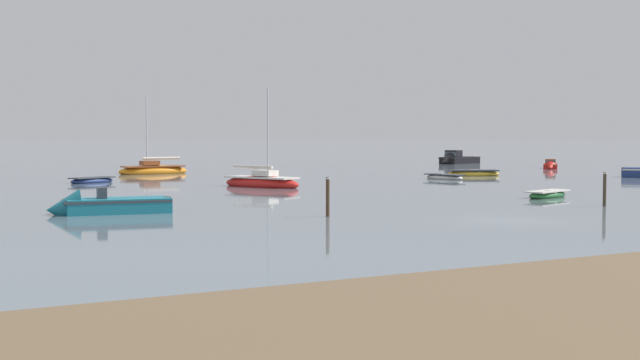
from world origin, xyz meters
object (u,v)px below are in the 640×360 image
Objects in this scene: motorboat_moored_6 at (99,208)px; mooring_post_near at (605,190)px; rowboat_moored_2 at (92,181)px; rowboat_moored_1 at (444,177)px; sailboat_moored_1 at (153,170)px; motorboat_moored_0 at (455,161)px; motorboat_moored_1 at (550,167)px; rowboat_moored_0 at (547,195)px; mooring_post_left at (328,198)px; sailboat_moored_4 at (262,182)px; rowboat_moored_3 at (474,173)px.

motorboat_moored_6 is 3.01× the size of mooring_post_near.
rowboat_moored_1 is at bearing 138.97° from rowboat_moored_2.
mooring_post_near reaches higher than rowboat_moored_1.
motorboat_moored_0 is (40.62, 6.57, 0.04)m from sailboat_moored_1.
motorboat_moored_6 reaches higher than rowboat_moored_2.
mooring_post_near is at bearing 169.09° from motorboat_moored_6.
sailboat_moored_1 reaches higher than motorboat_moored_1.
mooring_post_left is at bearing 174.51° from rowboat_moored_0.
rowboat_moored_0 is 20.98m from rowboat_moored_1.
rowboat_moored_2 is 0.56× the size of sailboat_moored_4.
rowboat_moored_1 is (18.16, -20.90, -0.17)m from sailboat_moored_1.
sailboat_moored_1 is at bearing -59.47° from motorboat_moored_1.
rowboat_moored_0 is at bearing 147.97° from rowboat_moored_1.
sailboat_moored_1 is at bearing -8.05° from motorboat_moored_0.
motorboat_moored_1 reaches higher than rowboat_moored_0.
rowboat_moored_0 is at bearing 40.64° from motorboat_moored_0.
sailboat_moored_4 reaches higher than motorboat_moored_6.
sailboat_moored_4 is at bearing 102.39° from rowboat_moored_0.
sailboat_moored_4 is (16.17, 15.18, 0.04)m from motorboat_moored_6.
motorboat_moored_1 is 18.22m from rowboat_moored_3.
sailboat_moored_4 is 1.50× the size of rowboat_moored_3.
sailboat_moored_1 reaches higher than sailboat_moored_4.
sailboat_moored_4 reaches higher than motorboat_moored_1.
rowboat_moored_0 is 0.54× the size of sailboat_moored_4.
mooring_post_left is (9.04, -6.79, 0.61)m from motorboat_moored_6.
sailboat_moored_1 is at bearing 101.00° from mooring_post_near.
mooring_post_near reaches higher than motorboat_moored_6.
motorboat_moored_1 is at bearing 72.27° from motorboat_moored_0.
rowboat_moored_2 is 14.46m from sailboat_moored_4.
rowboat_moored_2 is 33.45m from rowboat_moored_3.
rowboat_moored_1 is 1.94× the size of mooring_post_near.
rowboat_moored_1 is 1.91× the size of mooring_post_left.
rowboat_moored_1 is at bearing 55.04° from rowboat_moored_3.
mooring_post_near is at bearing 148.79° from rowboat_moored_1.
sailboat_moored_4 reaches higher than rowboat_moored_3.
rowboat_moored_2 is at bearing 15.08° from rowboat_moored_3.
rowboat_moored_3 is (-16.67, -24.17, -0.17)m from motorboat_moored_0.
sailboat_moored_4 is at bearing 87.78° from sailboat_moored_1.
motorboat_moored_1 is 42.55m from rowboat_moored_0.
sailboat_moored_4 is at bearing 83.69° from rowboat_moored_1.
rowboat_moored_0 is 0.65× the size of motorboat_moored_6.
rowboat_moored_3 reaches higher than rowboat_moored_1.
mooring_post_left is at bearing 66.72° from rowboat_moored_3.
rowboat_moored_1 is at bearing 70.86° from mooring_post_near.
sailboat_moored_1 reaches higher than motorboat_moored_0.
sailboat_moored_4 reaches higher than rowboat_moored_0.
rowboat_moored_0 is at bearing 102.03° from sailboat_moored_1.
rowboat_moored_0 is at bearing 6.25° from sailboat_moored_4.
motorboat_moored_0 is at bearing -173.93° from sailboat_moored_1.
motorboat_moored_6 is 22.18m from sailboat_moored_4.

